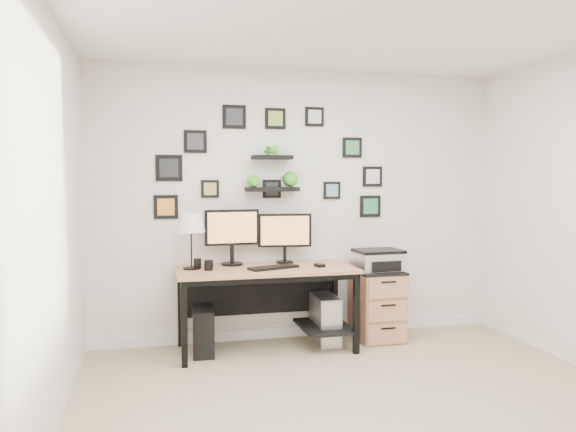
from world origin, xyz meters
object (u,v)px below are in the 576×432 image
object	(u,v)px
monitor_left	(232,233)
monitor_right	(285,234)
table_lamp	(191,224)
pc_tower_black	(203,331)
pc_tower_grey	(325,319)
file_cabinet	(377,304)
desk	(269,281)
mug	(209,265)
printer	(378,260)

from	to	relation	value
monitor_left	monitor_right	size ratio (longest dim) A/B	1.02
table_lamp	pc_tower_black	size ratio (longest dim) A/B	1.23
pc_tower_grey	file_cabinet	xyz separation A→B (m)	(0.54, 0.03, 0.11)
desk	pc_tower_grey	distance (m)	0.67
monitor_left	mug	bearing A→B (deg)	-136.03
monitor_left	pc_tower_black	distance (m)	0.92
table_lamp	desk	bearing A→B (deg)	-4.76
mug	pc_tower_black	size ratio (longest dim) A/B	0.22
mug	monitor_right	bearing A→B (deg)	17.92
monitor_right	pc_tower_black	bearing A→B (deg)	-165.66
file_cabinet	mug	bearing A→B (deg)	-176.44
desk	file_cabinet	world-z (taller)	desk
monitor_left	desk	bearing A→B (deg)	-31.15
table_lamp	mug	bearing A→B (deg)	-35.63
monitor_right	pc_tower_grey	distance (m)	0.89
desk	pc_tower_black	bearing A→B (deg)	-179.46
desk	table_lamp	bearing A→B (deg)	175.24
pc_tower_black	desk	bearing A→B (deg)	3.92
monitor_left	monitor_right	world-z (taller)	monitor_left
file_cabinet	printer	world-z (taller)	printer
monitor_left	pc_tower_black	world-z (taller)	monitor_left
mug	file_cabinet	distance (m)	1.69
table_lamp	mug	size ratio (longest dim) A/B	5.62
desk	file_cabinet	bearing A→B (deg)	3.09
monitor_left	pc_tower_grey	distance (m)	1.20
pc_tower_black	printer	size ratio (longest dim) A/B	0.90
pc_tower_grey	file_cabinet	distance (m)	0.55
monitor_left	pc_tower_black	xyz separation A→B (m)	(-0.29, -0.19, -0.85)
pc_tower_grey	printer	bearing A→B (deg)	3.08
desk	monitor_left	world-z (taller)	monitor_left
monitor_left	table_lamp	bearing A→B (deg)	-161.06
mug	printer	size ratio (longest dim) A/B	0.20
printer	monitor_right	bearing A→B (deg)	170.87
table_lamp	monitor_right	bearing A→B (deg)	8.96
desk	table_lamp	world-z (taller)	table_lamp
monitor_left	pc_tower_black	size ratio (longest dim) A/B	1.27
monitor_left	mug	distance (m)	0.42
table_lamp	file_cabinet	size ratio (longest dim) A/B	0.75
desk	pc_tower_black	distance (m)	0.74
file_cabinet	printer	size ratio (longest dim) A/B	1.48
desk	pc_tower_black	world-z (taller)	desk
pc_tower_black	file_cabinet	size ratio (longest dim) A/B	0.61
desk	pc_tower_black	xyz separation A→B (m)	(-0.60, -0.01, -0.42)
monitor_left	table_lamp	distance (m)	0.41
file_cabinet	desk	bearing A→B (deg)	-176.91
table_lamp	printer	world-z (taller)	table_lamp
monitor_left	file_cabinet	bearing A→B (deg)	-5.36
mug	file_cabinet	xyz separation A→B (m)	(1.63, 0.10, -0.46)
table_lamp	printer	size ratio (longest dim) A/B	1.10
monitor_right	file_cabinet	size ratio (longest dim) A/B	0.75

